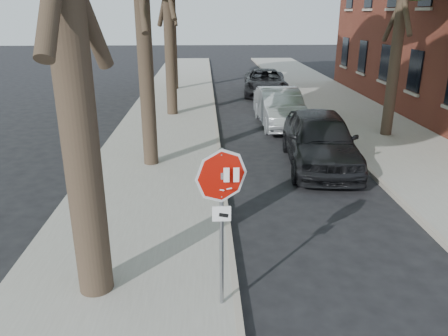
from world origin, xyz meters
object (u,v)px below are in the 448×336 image
object	(u,v)px
car_b	(280,108)
car_d	(265,82)
stop_sign	(222,199)
car_a	(320,139)

from	to	relation	value
car_b	car_d	world-z (taller)	car_b
stop_sign	car_d	bearing A→B (deg)	80.31
stop_sign	car_b	size ratio (longest dim) A/B	0.56
stop_sign	car_d	xyz separation A→B (m)	(3.30, 19.33, -1.23)
car_b	car_d	distance (m)	7.31
stop_sign	car_a	size ratio (longest dim) A/B	0.52
car_a	car_b	world-z (taller)	car_a
car_a	car_b	bearing A→B (deg)	99.40
stop_sign	car_a	bearing A→B (deg)	64.43
car_a	car_d	distance (m)	12.44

